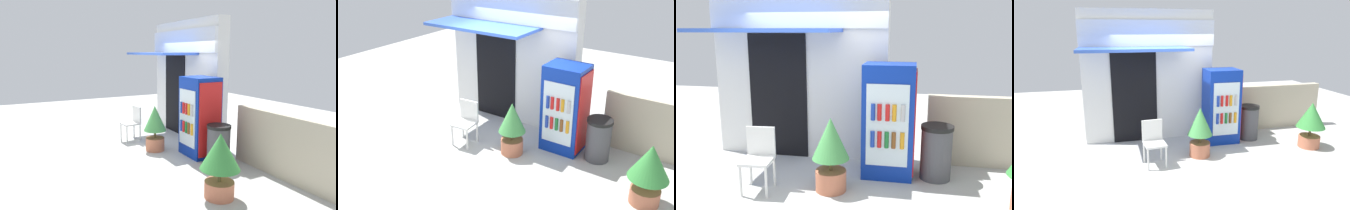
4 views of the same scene
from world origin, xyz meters
The scene contains 8 objects.
ground centered at (0.00, 0.00, 0.00)m, with size 16.00×16.00×0.00m, color #B2B2AD.
storefront_building centered at (-0.43, 1.41, 1.59)m, with size 3.05×1.31×3.06m.
drink_cooler centered at (1.20, 0.78, 0.87)m, with size 0.78×0.68×1.73m.
plastic_chair centered at (-0.54, -0.09, 0.51)m, with size 0.44×0.46×0.88m.
potted_plant_near_shop centered at (0.45, 0.05, 0.60)m, with size 0.52×0.52×1.05m.
potted_plant_curbside centered at (3.02, -0.07, 0.63)m, with size 0.63×0.63×1.04m.
trash_bin centered at (1.91, 0.76, 0.42)m, with size 0.48×0.48×0.83m.
stone_boundary_wall centered at (3.02, 1.43, 0.58)m, with size 2.46×0.20×1.17m, color #B7AD93.
Camera 2 is at (3.88, -5.30, 3.85)m, focal length 40.18 mm.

